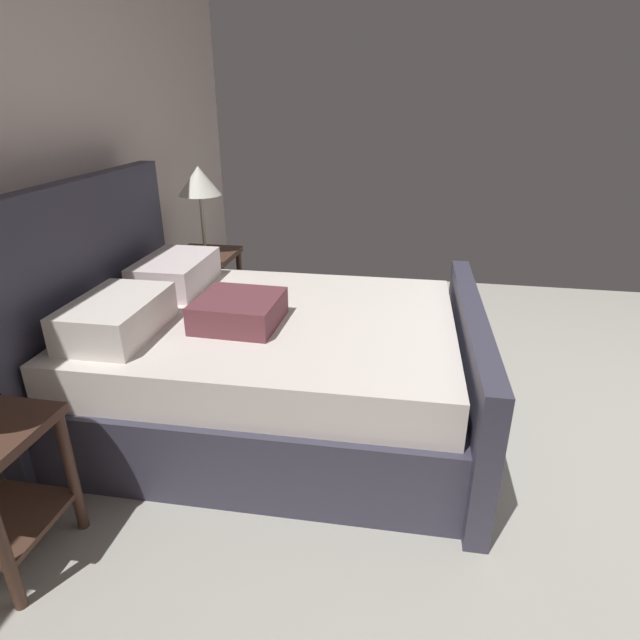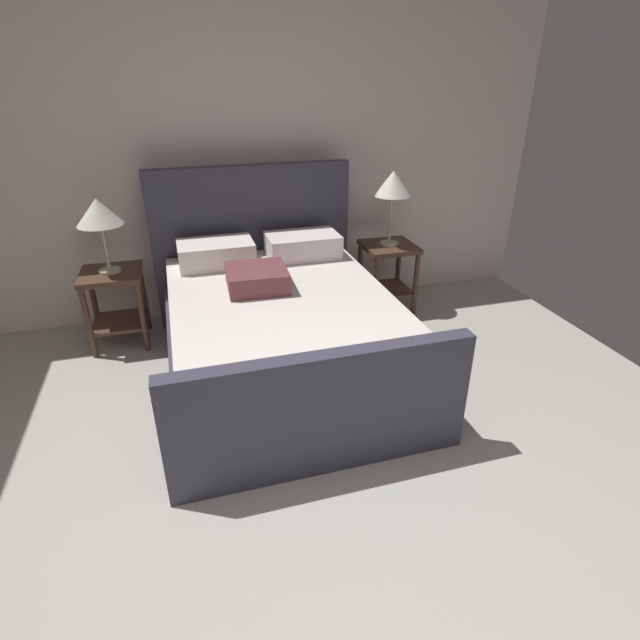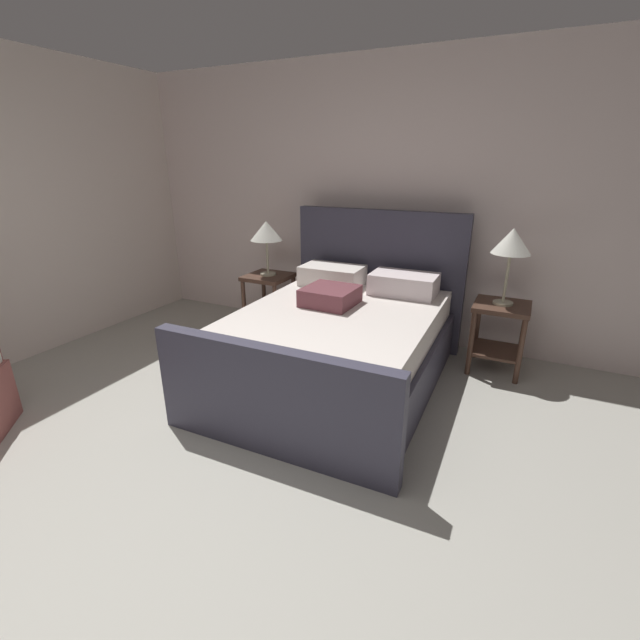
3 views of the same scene
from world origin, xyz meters
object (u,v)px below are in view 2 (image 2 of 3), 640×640
at_px(bed, 279,324).
at_px(nightstand_left, 115,296).
at_px(table_lamp_left, 98,214).
at_px(nightstand_right, 388,266).
at_px(table_lamp_right, 393,185).

bearing_deg(bed, nightstand_left, 147.42).
xyz_separation_m(bed, nightstand_left, (-1.13, 0.72, 0.04)).
xyz_separation_m(bed, table_lamp_left, (-1.13, 0.72, 0.68)).
xyz_separation_m(nightstand_right, table_lamp_left, (-2.27, -0.04, 0.64)).
bearing_deg(nightstand_left, nightstand_right, 0.89).
bearing_deg(table_lamp_left, nightstand_left, -71.57).
bearing_deg(table_lamp_right, nightstand_left, -179.11).
distance_m(bed, table_lamp_left, 1.51).
distance_m(nightstand_right, nightstand_left, 2.27).
bearing_deg(table_lamp_left, nightstand_right, 0.89).
relative_size(bed, table_lamp_right, 3.43).
relative_size(bed, table_lamp_left, 3.91).
height_order(bed, nightstand_right, bed).
distance_m(nightstand_right, table_lamp_right, 0.70).
height_order(table_lamp_right, nightstand_left, table_lamp_right).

